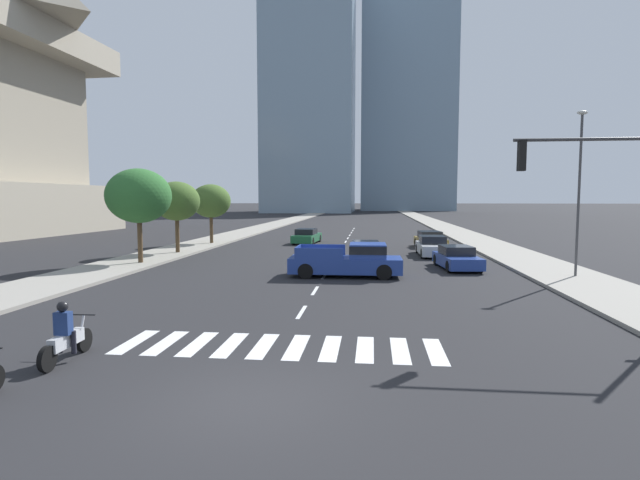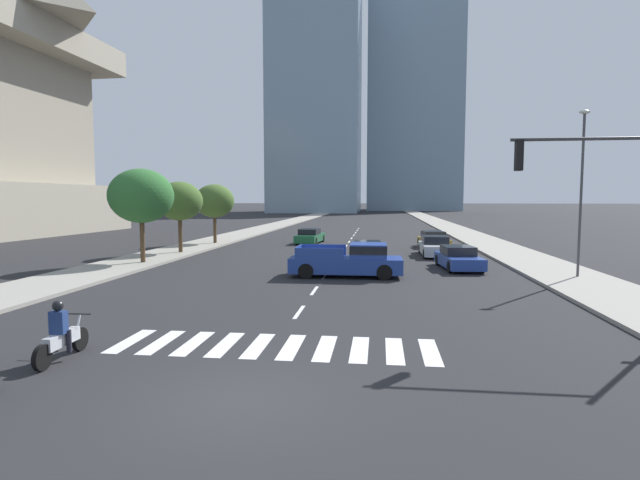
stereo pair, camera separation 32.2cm
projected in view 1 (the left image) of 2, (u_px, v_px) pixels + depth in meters
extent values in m
plane|color=#232326|center=(245.00, 402.00, 9.51)|extent=(800.00, 800.00, 0.00)
cube|color=gray|center=(498.00, 249.00, 37.95)|extent=(4.00, 260.00, 0.15)
cube|color=gray|center=(196.00, 245.00, 40.50)|extent=(4.00, 260.00, 0.15)
cube|color=silver|center=(135.00, 342.00, 13.51)|extent=(0.45, 2.27, 0.01)
cube|color=silver|center=(166.00, 343.00, 13.42)|extent=(0.45, 2.27, 0.01)
cube|color=silver|center=(198.00, 344.00, 13.32)|extent=(0.45, 2.27, 0.01)
cube|color=silver|center=(230.00, 345.00, 13.23)|extent=(0.45, 2.27, 0.01)
cube|color=silver|center=(263.00, 346.00, 13.13)|extent=(0.45, 2.27, 0.01)
cube|color=silver|center=(297.00, 347.00, 13.04)|extent=(0.45, 2.27, 0.01)
cube|color=silver|center=(331.00, 348.00, 12.94)|extent=(0.45, 2.27, 0.01)
cube|color=silver|center=(365.00, 349.00, 12.85)|extent=(0.45, 2.27, 0.01)
cube|color=silver|center=(400.00, 350.00, 12.75)|extent=(0.45, 2.27, 0.01)
cube|color=silver|center=(435.00, 351.00, 12.66)|extent=(0.45, 2.27, 0.01)
cube|color=silver|center=(302.00, 312.00, 17.05)|extent=(0.14, 2.00, 0.01)
cube|color=silver|center=(315.00, 291.00, 21.01)|extent=(0.14, 2.00, 0.01)
cube|color=silver|center=(324.00, 276.00, 24.98)|extent=(0.14, 2.00, 0.01)
cube|color=silver|center=(331.00, 265.00, 28.94)|extent=(0.14, 2.00, 0.01)
cube|color=silver|center=(336.00, 257.00, 32.90)|extent=(0.14, 2.00, 0.01)
cube|color=silver|center=(340.00, 251.00, 36.87)|extent=(0.14, 2.00, 0.01)
cube|color=silver|center=(343.00, 246.00, 40.83)|extent=(0.14, 2.00, 0.01)
cube|color=silver|center=(346.00, 242.00, 44.79)|extent=(0.14, 2.00, 0.01)
cube|color=silver|center=(348.00, 238.00, 48.76)|extent=(0.14, 2.00, 0.01)
cube|color=silver|center=(350.00, 235.00, 52.72)|extent=(0.14, 2.00, 0.01)
cube|color=silver|center=(351.00, 233.00, 56.68)|extent=(0.14, 2.00, 0.01)
cube|color=silver|center=(353.00, 230.00, 60.65)|extent=(0.14, 2.00, 0.01)
cube|color=silver|center=(354.00, 228.00, 64.61)|extent=(0.14, 2.00, 0.01)
cylinder|color=black|center=(84.00, 340.00, 12.64)|extent=(0.14, 0.60, 0.60)
cylinder|color=black|center=(47.00, 359.00, 11.13)|extent=(0.14, 0.60, 0.60)
cube|color=#B7BABF|center=(66.00, 340.00, 11.86)|extent=(0.26, 1.22, 0.32)
cylinder|color=#B2B2B7|center=(81.00, 329.00, 12.51)|extent=(0.07, 0.32, 0.67)
cylinder|color=black|center=(82.00, 315.00, 12.53)|extent=(0.70, 0.06, 0.04)
cube|color=navy|center=(63.00, 323.00, 11.73)|extent=(0.37, 0.25, 0.55)
sphere|color=black|center=(62.00, 306.00, 11.69)|extent=(0.26, 0.26, 0.26)
cylinder|color=black|center=(59.00, 342.00, 11.88)|extent=(0.12, 0.12, 0.55)
cylinder|color=black|center=(74.00, 342.00, 11.86)|extent=(0.12, 0.12, 0.55)
cube|color=navy|center=(345.00, 265.00, 24.83)|extent=(5.62, 2.18, 0.75)
cube|color=navy|center=(368.00, 251.00, 24.67)|extent=(1.82, 1.96, 0.70)
cube|color=black|center=(368.00, 249.00, 24.66)|extent=(1.84, 2.00, 0.39)
cube|color=navy|center=(323.00, 250.00, 25.89)|extent=(2.35, 0.11, 0.55)
cube|color=navy|center=(319.00, 254.00, 23.89)|extent=(2.35, 0.11, 0.55)
cube|color=navy|center=(298.00, 251.00, 24.99)|extent=(0.11, 2.02, 0.55)
cylinder|color=black|center=(383.00, 267.00, 25.61)|extent=(0.76, 0.27, 0.76)
cylinder|color=black|center=(384.00, 272.00, 23.73)|extent=(0.76, 0.27, 0.76)
cylinder|color=black|center=(310.00, 266.00, 25.96)|extent=(0.76, 0.27, 0.76)
cylinder|color=black|center=(306.00, 271.00, 24.08)|extent=(0.76, 0.27, 0.76)
cube|color=navy|center=(457.00, 260.00, 27.53)|extent=(2.25, 4.50, 0.61)
cube|color=black|center=(456.00, 250.00, 27.70)|extent=(1.80, 2.10, 0.49)
cylinder|color=black|center=(480.00, 267.00, 26.07)|extent=(0.28, 0.66, 0.64)
cylinder|color=black|center=(449.00, 267.00, 26.08)|extent=(0.28, 0.66, 0.64)
cylinder|color=black|center=(464.00, 260.00, 29.01)|extent=(0.28, 0.66, 0.64)
cylinder|color=black|center=(436.00, 260.00, 29.02)|extent=(0.28, 0.66, 0.64)
cube|color=#1E6038|center=(307.00, 238.00, 43.33)|extent=(2.20, 4.80, 0.63)
cube|color=black|center=(306.00, 232.00, 43.05)|extent=(1.76, 2.22, 0.50)
cylinder|color=black|center=(302.00, 238.00, 45.04)|extent=(0.27, 0.66, 0.64)
cylinder|color=black|center=(319.00, 238.00, 44.74)|extent=(0.27, 0.66, 0.64)
cylinder|color=black|center=(293.00, 241.00, 41.95)|extent=(0.27, 0.66, 0.64)
cylinder|color=black|center=(312.00, 241.00, 41.64)|extent=(0.27, 0.66, 0.64)
cube|color=#B28E38|center=(430.00, 242.00, 39.37)|extent=(2.30, 4.51, 0.61)
cube|color=black|center=(430.00, 234.00, 39.54)|extent=(1.83, 2.11, 0.54)
cylinder|color=black|center=(445.00, 245.00, 37.91)|extent=(0.29, 0.66, 0.64)
cylinder|color=black|center=(424.00, 245.00, 37.92)|extent=(0.29, 0.66, 0.64)
cylinder|color=black|center=(436.00, 242.00, 40.85)|extent=(0.29, 0.66, 0.64)
cylinder|color=black|center=(416.00, 242.00, 40.86)|extent=(0.29, 0.66, 0.64)
cube|color=#1E6038|center=(366.00, 255.00, 29.96)|extent=(2.02, 4.55, 0.67)
cube|color=black|center=(366.00, 245.00, 30.13)|extent=(1.70, 2.08, 0.50)
cylinder|color=black|center=(381.00, 261.00, 28.40)|extent=(0.25, 0.65, 0.64)
cylinder|color=black|center=(352.00, 261.00, 28.51)|extent=(0.25, 0.65, 0.64)
cylinder|color=black|center=(378.00, 255.00, 31.43)|extent=(0.25, 0.65, 0.64)
cylinder|color=black|center=(352.00, 255.00, 31.54)|extent=(0.25, 0.65, 0.64)
cube|color=#B7BABF|center=(433.00, 248.00, 33.82)|extent=(1.93, 4.82, 0.68)
cube|color=black|center=(432.00, 240.00, 34.01)|extent=(1.68, 2.18, 0.51)
cylinder|color=black|center=(449.00, 254.00, 32.14)|extent=(0.23, 0.64, 0.64)
cylinder|color=black|center=(423.00, 254.00, 32.30)|extent=(0.23, 0.64, 0.64)
cylinder|color=black|center=(442.00, 249.00, 35.38)|extent=(0.23, 0.64, 0.64)
cylinder|color=black|center=(418.00, 249.00, 35.54)|extent=(0.23, 0.64, 0.64)
cylinder|color=#333335|center=(596.00, 139.00, 14.25)|extent=(4.59, 0.10, 0.10)
cube|color=black|center=(522.00, 156.00, 14.50)|extent=(0.20, 0.28, 0.90)
sphere|color=red|center=(522.00, 145.00, 14.48)|extent=(0.18, 0.18, 0.18)
sphere|color=orange|center=(522.00, 156.00, 14.50)|extent=(0.18, 0.18, 0.18)
sphere|color=green|center=(521.00, 166.00, 14.53)|extent=(0.18, 0.18, 0.18)
cylinder|color=#3F3F42|center=(579.00, 196.00, 23.79)|extent=(0.12, 0.12, 7.74)
ellipsoid|color=beige|center=(582.00, 113.00, 23.46)|extent=(0.50, 0.24, 0.20)
cylinder|color=#4C3823|center=(140.00, 242.00, 29.05)|extent=(0.28, 0.28, 2.43)
ellipsoid|color=#2D662D|center=(139.00, 196.00, 28.82)|extent=(3.75, 3.75, 3.18)
cylinder|color=#4C3823|center=(177.00, 236.00, 34.60)|extent=(0.28, 0.28, 2.31)
ellipsoid|color=#426028|center=(177.00, 201.00, 34.40)|extent=(3.21, 3.21, 2.73)
cylinder|color=#4C3823|center=(211.00, 230.00, 41.89)|extent=(0.28, 0.28, 2.23)
ellipsoid|color=#426028|center=(211.00, 201.00, 41.69)|extent=(3.32, 3.32, 2.82)
cube|color=#7A93A8|center=(310.00, 30.00, 139.23)|extent=(24.61, 27.09, 102.61)
cube|color=#7A93A8|center=(407.00, 103.00, 165.01)|extent=(29.66, 28.32, 71.80)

